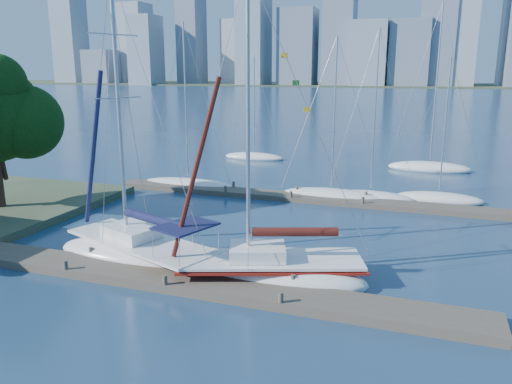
% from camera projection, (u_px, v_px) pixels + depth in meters
% --- Properties ---
extents(ground, '(700.00, 700.00, 0.00)m').
position_uv_depth(ground, '(176.00, 285.00, 21.58)').
color(ground, navy).
rests_on(ground, ground).
extents(near_dock, '(26.00, 2.00, 0.40)m').
position_uv_depth(near_dock, '(176.00, 280.00, 21.53)').
color(near_dock, '#494035').
rests_on(near_dock, ground).
extents(far_dock, '(30.00, 1.80, 0.36)m').
position_uv_depth(far_dock, '(307.00, 198.00, 35.58)').
color(far_dock, '#494035').
rests_on(far_dock, ground).
extents(far_shore, '(800.00, 100.00, 1.50)m').
position_uv_depth(far_shore, '(417.00, 86.00, 315.20)').
color(far_shore, '#38472D').
rests_on(far_shore, ground).
extents(sailboat_navy, '(9.46, 5.80, 13.94)m').
position_uv_depth(sailboat_navy, '(140.00, 240.00, 24.07)').
color(sailboat_navy, white).
rests_on(sailboat_navy, ground).
extents(sailboat_maroon, '(9.02, 5.51, 13.57)m').
position_uv_depth(sailboat_maroon, '(271.00, 257.00, 21.92)').
color(sailboat_maroon, white).
rests_on(sailboat_maroon, ground).
extents(bg_boat_0, '(8.20, 3.53, 12.90)m').
position_uv_depth(bg_boat_0, '(188.00, 184.00, 39.70)').
color(bg_boat_0, white).
rests_on(bg_boat_0, ground).
extents(bg_boat_2, '(7.60, 5.00, 11.71)m').
position_uv_depth(bg_boat_2, '(331.00, 195.00, 36.03)').
color(bg_boat_2, white).
rests_on(bg_boat_2, ground).
extents(bg_boat_3, '(6.39, 3.93, 12.11)m').
position_uv_depth(bg_boat_3, '(370.00, 197.00, 35.74)').
color(bg_boat_3, white).
rests_on(bg_boat_3, ground).
extents(bg_boat_4, '(6.24, 2.69, 10.28)m').
position_uv_depth(bg_boat_4, '(439.00, 198.00, 35.33)').
color(bg_boat_4, white).
rests_on(bg_boat_4, ground).
extents(bg_boat_6, '(6.76, 3.69, 10.76)m').
position_uv_depth(bg_boat_6, '(254.00, 157.00, 52.41)').
color(bg_boat_6, white).
rests_on(bg_boat_6, ground).
extents(bg_boat_7, '(7.63, 3.09, 15.25)m').
position_uv_depth(bg_boat_7, '(429.00, 167.00, 46.31)').
color(bg_boat_7, white).
rests_on(bg_boat_7, ground).
extents(skyline, '(502.34, 51.31, 125.81)m').
position_uv_depth(skyline, '(457.00, 19.00, 273.22)').
color(skyline, gray).
rests_on(skyline, ground).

